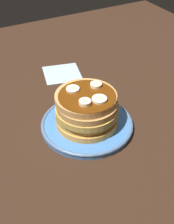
% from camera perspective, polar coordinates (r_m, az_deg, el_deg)
% --- Properties ---
extents(ground_plane, '(1.40, 1.40, 0.03)m').
position_cam_1_polar(ground_plane, '(0.76, -0.00, -3.64)').
color(ground_plane, black).
extents(plate, '(0.23, 0.23, 0.02)m').
position_cam_1_polar(plate, '(0.74, -0.00, -2.29)').
color(plate, '#3F72B2').
rests_on(plate, ground_plane).
extents(pancake_stack, '(0.16, 0.16, 0.08)m').
position_cam_1_polar(pancake_stack, '(0.72, -0.07, 0.54)').
color(pancake_stack, '#CF8F43').
rests_on(pancake_stack, plate).
extents(banana_slice_0, '(0.03, 0.03, 0.01)m').
position_cam_1_polar(banana_slice_0, '(0.72, 1.70, 5.11)').
color(banana_slice_0, '#FDE9BF').
rests_on(banana_slice_0, pancake_stack).
extents(banana_slice_1, '(0.03, 0.03, 0.01)m').
position_cam_1_polar(banana_slice_1, '(0.71, -2.69, 4.31)').
color(banana_slice_1, '#F2E4C4').
rests_on(banana_slice_1, pancake_stack).
extents(banana_slice_2, '(0.03, 0.03, 0.01)m').
position_cam_1_polar(banana_slice_2, '(0.66, -0.38, 1.81)').
color(banana_slice_2, '#F8E3B3').
rests_on(banana_slice_2, pancake_stack).
extents(banana_slice_3, '(0.03, 0.03, 0.01)m').
position_cam_1_polar(banana_slice_3, '(0.67, 2.33, 2.40)').
color(banana_slice_3, '#EDE8C4').
rests_on(banana_slice_3, pancake_stack).
extents(napkin, '(0.13, 0.13, 0.00)m').
position_cam_1_polar(napkin, '(0.95, -4.70, 7.25)').
color(napkin, '#99B2BF').
rests_on(napkin, ground_plane).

